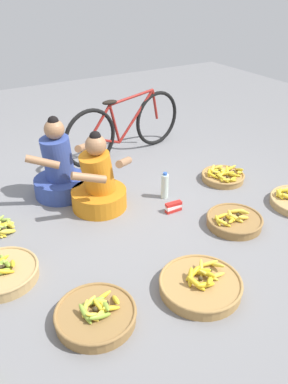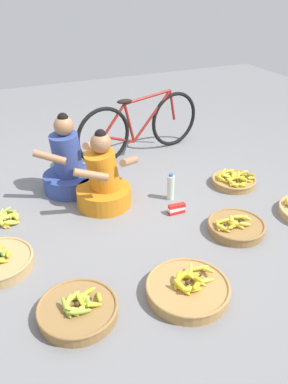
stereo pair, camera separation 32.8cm
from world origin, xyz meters
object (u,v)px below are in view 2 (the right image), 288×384
object	(u,v)px
vendor_woman_front	(103,182)
banana_basket_back_right	(236,226)
banana_basket_front_center	(78,310)
water_bottle	(171,187)
banana_basket_near_bicycle	(234,181)
banana_basket_back_left	(188,289)
vendor_woman_behind	(68,167)
loose_bananas_mid_left	(8,218)
bicycle_leaning	(141,126)
packet_carton_stack	(177,209)

from	to	relation	value
vendor_woman_front	banana_basket_back_right	xyz separation A→B (m)	(0.89, -0.89, -0.19)
banana_basket_front_center	vendor_woman_front	bearing A→B (deg)	63.95
banana_basket_front_center	water_bottle	size ratio (longest dim) A/B	1.94
banana_basket_near_bicycle	vendor_woman_front	bearing A→B (deg)	172.42
banana_basket_back_left	banana_basket_back_right	bearing A→B (deg)	33.02
vendor_woman_behind	loose_bananas_mid_left	distance (m)	0.78
vendor_woman_behind	banana_basket_back_left	world-z (taller)	vendor_woman_behind
vendor_woman_behind	banana_basket_back_left	bearing A→B (deg)	-78.55
loose_bananas_mid_left	banana_basket_front_center	bearing A→B (deg)	-78.34
vendor_woman_front	banana_basket_back_right	world-z (taller)	vendor_woman_front
vendor_woman_front	banana_basket_back_left	bearing A→B (deg)	-84.38
bicycle_leaning	packet_carton_stack	xyz separation A→B (m)	(-0.23, -1.36, -0.31)
banana_basket_back_left	banana_basket_front_center	world-z (taller)	banana_basket_back_left
bicycle_leaning	banana_basket_front_center	xyz separation A→B (m)	(-1.40, -2.19, -0.30)
banana_basket_front_center	bicycle_leaning	bearing A→B (deg)	57.40
banana_basket_near_bicycle	water_bottle	bearing A→B (deg)	178.70
water_bottle	packet_carton_stack	world-z (taller)	water_bottle
vendor_woman_behind	bicycle_leaning	world-z (taller)	vendor_woman_behind
banana_basket_back_right	packet_carton_stack	distance (m)	0.57
banana_basket_near_bicycle	water_bottle	size ratio (longest dim) A/B	1.67
vendor_woman_front	packet_carton_stack	xyz separation A→B (m)	(0.56, -0.42, -0.20)
banana_basket_front_center	loose_bananas_mid_left	world-z (taller)	banana_basket_front_center
vendor_woman_behind	water_bottle	bearing A→B (deg)	-34.21
banana_basket_front_center	banana_basket_back_right	bearing A→B (deg)	13.72
bicycle_leaning	water_bottle	xyz separation A→B (m)	(-0.16, -1.10, -0.23)
banana_basket_front_center	packet_carton_stack	distance (m)	1.44
banana_basket_front_center	loose_bananas_mid_left	size ratio (longest dim) A/B	1.71
vendor_woman_front	packet_carton_stack	distance (m)	0.73
bicycle_leaning	banana_basket_back_left	xyz separation A→B (m)	(-0.65, -2.32, -0.30)
packet_carton_stack	loose_bananas_mid_left	bearing A→B (deg)	160.87
vendor_woman_behind	banana_basket_near_bicycle	xyz separation A→B (m)	(1.60, -0.60, -0.21)
banana_basket_back_right	water_bottle	world-z (taller)	water_bottle
vendor_woman_behind	packet_carton_stack	distance (m)	1.17
vendor_woman_behind	banana_basket_near_bicycle	size ratio (longest dim) A/B	1.78
vendor_woman_front	water_bottle	size ratio (longest dim) A/B	2.79
banana_basket_back_left	water_bottle	bearing A→B (deg)	67.94
bicycle_leaning	water_bottle	world-z (taller)	bicycle_leaning
banana_basket_back_left	banana_basket_near_bicycle	bearing A→B (deg)	44.21
water_bottle	banana_basket_near_bicycle	bearing A→B (deg)	-1.30
vendor_woman_behind	bicycle_leaning	xyz separation A→B (m)	(1.02, 0.52, 0.09)
vendor_woman_front	banana_basket_back_right	bearing A→B (deg)	-45.00
banana_basket_back_right	banana_basket_back_left	bearing A→B (deg)	-146.98
banana_basket_front_center	banana_basket_near_bicycle	bearing A→B (deg)	28.49
loose_bananas_mid_left	banana_basket_back_left	bearing A→B (deg)	-54.93
banana_basket_back_left	water_bottle	size ratio (longest dim) A/B	2.15
loose_bananas_mid_left	packet_carton_stack	distance (m)	1.54
bicycle_leaning	banana_basket_back_left	size ratio (longest dim) A/B	2.85
banana_basket_back_left	water_bottle	world-z (taller)	water_bottle
banana_basket_back_left	banana_basket_front_center	bearing A→B (deg)	170.71
banana_basket_near_bicycle	packet_carton_stack	size ratio (longest dim) A/B	2.73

